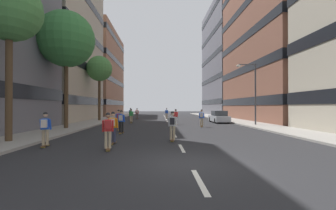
# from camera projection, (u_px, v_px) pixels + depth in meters

# --- Properties ---
(ground_plane) EXTENTS (137.38, 137.38, 0.00)m
(ground_plane) POSITION_uv_depth(u_px,v_px,m) (167.00, 122.00, 31.16)
(ground_plane) COLOR #28282B
(sidewalk_left) EXTENTS (3.51, 62.96, 0.14)m
(sidewalk_left) POSITION_uv_depth(u_px,v_px,m) (102.00, 120.00, 33.65)
(sidewalk_left) COLOR #9E9991
(sidewalk_left) RESTS_ON ground_plane
(sidewalk_right) EXTENTS (3.51, 62.96, 0.14)m
(sidewalk_right) POSITION_uv_depth(u_px,v_px,m) (230.00, 120.00, 34.38)
(sidewalk_right) COLOR #9E9991
(sidewalk_right) RESTS_ON ground_plane
(lane_markings) EXTENTS (0.16, 52.20, 0.01)m
(lane_markings) POSITION_uv_depth(u_px,v_px,m) (167.00, 122.00, 31.26)
(lane_markings) COLOR silver
(lane_markings) RESTS_ON ground_plane
(building_left_mid) EXTENTS (13.09, 16.70, 23.76)m
(building_left_mid) POSITION_uv_depth(u_px,v_px,m) (43.00, 38.00, 32.85)
(building_left_mid) COLOR #B2A893
(building_left_mid) RESTS_ON ground_plane
(building_left_far) EXTENTS (13.09, 21.52, 19.71)m
(building_left_far) POSITION_uv_depth(u_px,v_px,m) (89.00, 73.00, 54.18)
(building_left_far) COLOR #9E6B51
(building_left_far) RESTS_ON ground_plane
(building_right_mid) EXTENTS (13.09, 22.13, 23.21)m
(building_right_mid) POSITION_uv_depth(u_px,v_px,m) (285.00, 42.00, 34.21)
(building_right_mid) COLOR brown
(building_right_mid) RESTS_ON ground_plane
(building_right_far) EXTENTS (13.09, 21.73, 26.49)m
(building_right_far) POSITION_uv_depth(u_px,v_px,m) (237.00, 60.00, 55.56)
(building_right_far) COLOR slate
(building_right_far) RESTS_ON ground_plane
(parked_car_near) EXTENTS (1.82, 4.40, 1.52)m
(parked_car_near) POSITION_uv_depth(u_px,v_px,m) (219.00, 117.00, 29.30)
(parked_car_near) COLOR #B2B7BF
(parked_car_near) RESTS_ON ground_plane
(street_tree_near) EXTENTS (3.53, 3.53, 9.01)m
(street_tree_near) POSITION_uv_depth(u_px,v_px,m) (99.00, 69.00, 32.08)
(street_tree_near) COLOR #4C3823
(street_tree_near) RESTS_ON sidewalk_left
(street_tree_mid) EXTENTS (5.02, 5.02, 10.52)m
(street_tree_mid) POSITION_uv_depth(u_px,v_px,m) (66.00, 39.00, 20.65)
(street_tree_mid) COLOR #4C3823
(street_tree_mid) RESTS_ON sidewalk_left
(street_tree_far) EXTENTS (3.49, 3.49, 9.09)m
(street_tree_far) POSITION_uv_depth(u_px,v_px,m) (9.00, 11.00, 12.80)
(street_tree_far) COLOR #4C3823
(street_tree_far) RESTS_ON sidewalk_left
(streetlamp_right) EXTENTS (2.13, 0.30, 6.50)m
(streetlamp_right) POSITION_uv_depth(u_px,v_px,m) (252.00, 87.00, 24.39)
(streetlamp_right) COLOR #3F3F44
(streetlamp_right) RESTS_ON sidewalk_right
(skater_0) EXTENTS (0.54, 0.91, 1.78)m
(skater_0) POSITION_uv_depth(u_px,v_px,m) (130.00, 113.00, 39.05)
(skater_0) COLOR brown
(skater_0) RESTS_ON ground_plane
(skater_1) EXTENTS (0.54, 0.91, 1.78)m
(skater_1) POSITION_uv_depth(u_px,v_px,m) (113.00, 126.00, 12.49)
(skater_1) COLOR brown
(skater_1) RESTS_ON ground_plane
(skater_2) EXTENTS (0.56, 0.92, 1.78)m
(skater_2) POSITION_uv_depth(u_px,v_px,m) (119.00, 118.00, 19.94)
(skater_2) COLOR brown
(skater_2) RESTS_ON ground_plane
(skater_3) EXTENTS (0.54, 0.91, 1.78)m
(skater_3) POSITION_uv_depth(u_px,v_px,m) (131.00, 115.00, 28.61)
(skater_3) COLOR brown
(skater_3) RESTS_ON ground_plane
(skater_4) EXTENTS (0.57, 0.92, 1.78)m
(skater_4) POSITION_uv_depth(u_px,v_px,m) (108.00, 129.00, 10.74)
(skater_4) COLOR brown
(skater_4) RESTS_ON ground_plane
(skater_5) EXTENTS (0.57, 0.92, 1.78)m
(skater_5) POSITION_uv_depth(u_px,v_px,m) (137.00, 113.00, 37.98)
(skater_5) COLOR brown
(skater_5) RESTS_ON ground_plane
(skater_6) EXTENTS (0.57, 0.92, 1.78)m
(skater_6) POSITION_uv_depth(u_px,v_px,m) (176.00, 116.00, 26.17)
(skater_6) COLOR brown
(skater_6) RESTS_ON ground_plane
(skater_7) EXTENTS (0.56, 0.92, 1.78)m
(skater_7) POSITION_uv_depth(u_px,v_px,m) (172.00, 124.00, 13.56)
(skater_7) COLOR brown
(skater_7) RESTS_ON ground_plane
(skater_8) EXTENTS (0.57, 0.92, 1.78)m
(skater_8) POSITION_uv_depth(u_px,v_px,m) (202.00, 117.00, 23.04)
(skater_8) COLOR brown
(skater_8) RESTS_ON ground_plane
(skater_9) EXTENTS (0.56, 0.92, 1.78)m
(skater_9) POSITION_uv_depth(u_px,v_px,m) (45.00, 127.00, 11.61)
(skater_9) COLOR brown
(skater_9) RESTS_ON ground_plane
(skater_10) EXTENTS (0.54, 0.91, 1.78)m
(skater_10) POSITION_uv_depth(u_px,v_px,m) (167.00, 113.00, 39.39)
(skater_10) COLOR brown
(skater_10) RESTS_ON ground_plane
(skater_11) EXTENTS (0.55, 0.91, 1.78)m
(skater_11) POSITION_uv_depth(u_px,v_px,m) (121.00, 120.00, 17.38)
(skater_11) COLOR brown
(skater_11) RESTS_ON ground_plane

